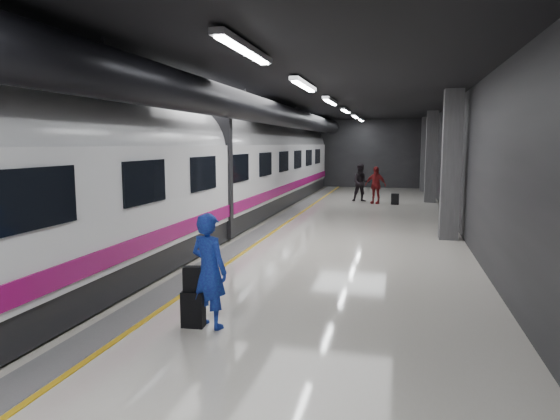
# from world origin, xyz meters

# --- Properties ---
(ground) EXTENTS (40.00, 40.00, 0.00)m
(ground) POSITION_xyz_m (0.00, 0.00, 0.00)
(ground) COLOR beige
(ground) RESTS_ON ground
(platform_hall) EXTENTS (10.02, 40.02, 4.51)m
(platform_hall) POSITION_xyz_m (-0.29, 0.96, 3.54)
(platform_hall) COLOR black
(platform_hall) RESTS_ON ground
(train) EXTENTS (3.05, 38.00, 4.05)m
(train) POSITION_xyz_m (-3.25, -0.00, 2.07)
(train) COLOR black
(train) RESTS_ON ground
(traveler_main) EXTENTS (0.78, 0.65, 1.83)m
(traveler_main) POSITION_xyz_m (0.19, -6.68, 0.92)
(traveler_main) COLOR #174BB1
(traveler_main) RESTS_ON ground
(suitcase_main) EXTENTS (0.37, 0.25, 0.58)m
(suitcase_main) POSITION_xyz_m (-0.07, -6.74, 0.29)
(suitcase_main) COLOR black
(suitcase_main) RESTS_ON ground
(shoulder_bag) EXTENTS (0.32, 0.21, 0.39)m
(shoulder_bag) POSITION_xyz_m (-0.08, -6.70, 0.77)
(shoulder_bag) COLOR black
(shoulder_bag) RESTS_ON suitcase_main
(traveler_far_a) EXTENTS (1.05, 0.89, 1.90)m
(traveler_far_a) POSITION_xyz_m (1.19, 11.47, 0.95)
(traveler_far_a) COLOR black
(traveler_far_a) RESTS_ON ground
(traveler_far_b) EXTENTS (1.15, 0.76, 1.81)m
(traveler_far_b) POSITION_xyz_m (1.93, 10.75, 0.90)
(traveler_far_b) COLOR maroon
(traveler_far_b) RESTS_ON ground
(suitcase_far) EXTENTS (0.38, 0.26, 0.53)m
(suitcase_far) POSITION_xyz_m (2.88, 10.54, 0.27)
(suitcase_far) COLOR black
(suitcase_far) RESTS_ON ground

